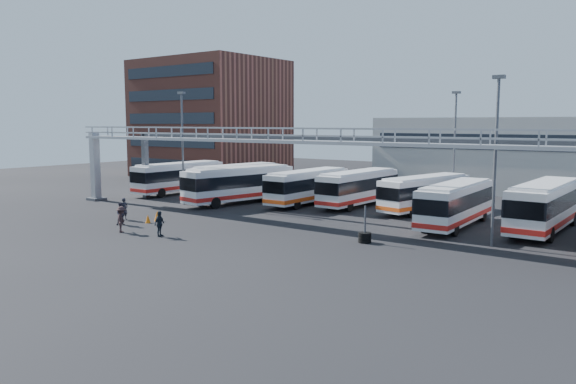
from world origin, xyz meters
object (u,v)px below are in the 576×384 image
Objects in this scene: bus_1 at (236,178)px; cone_right at (148,219)px; bus_0 at (179,177)px; pedestrian_c at (121,219)px; bus_4 at (359,187)px; bus_3 at (308,185)px; bus_2 at (239,183)px; bus_7 at (545,205)px; light_pole_back at (455,142)px; light_pole_left at (183,142)px; pedestrian_b at (121,214)px; cone_left at (157,216)px; pedestrian_a at (125,209)px; tire_stack at (365,236)px; pedestrian_d at (159,224)px; bus_6 at (456,203)px; bus_5 at (425,192)px; light_pole_mid at (496,152)px.

cone_right is (5.60, -16.17, -1.44)m from bus_1.
bus_0 is 6.02× the size of pedestrian_c.
bus_3 is at bearing -156.49° from bus_4.
bus_2 is 1.09× the size of bus_4.
bus_4 is at bearing 170.18° from bus_7.
bus_2 is at bearing -147.53° from light_pole_back.
light_pole_left is 1.00× the size of light_pole_back.
bus_4 is at bearing 22.56° from bus_3.
light_pole_left is at bearing -78.79° from bus_1.
bus_2 reaches higher than bus_4.
bus_4 is (4.28, 1.78, 0.02)m from bus_3.
light_pole_left reaches higher than bus_3.
pedestrian_b is 0.92× the size of pedestrian_c.
cone_left is (-4.24, -14.09, -1.34)m from bus_3.
pedestrian_b is at bearing -147.31° from pedestrian_a.
bus_2 is 6.36m from bus_3.
light_pole_back is 19.46m from tire_stack.
bus_7 is at bearing -40.92° from light_pole_back.
pedestrian_d is (9.60, -11.07, -4.88)m from light_pole_left.
bus_1 is 13.29× the size of cone_left.
cone_right is at bearing -99.78° from pedestrian_a.
bus_3 is 15.73m from cone_right.
pedestrian_b is at bearing 10.63° from pedestrian_c.
cone_right is (-4.10, -15.12, -1.42)m from bus_3.
bus_3 is at bearing 42.26° from bus_2.
light_pole_left is 4.38× the size of tire_stack.
cone_left is at bearing -152.08° from bus_6.
bus_5 is 24.41m from pedestrian_b.
pedestrian_c is at bearing -61.24° from light_pole_left.
pedestrian_b reaches higher than cone_left.
light_pole_left reaches higher than pedestrian_d.
bus_3 is 18.77m from pedestrian_c.
pedestrian_a is 5.12m from pedestrian_c.
bus_5 is (19.45, 9.03, -4.05)m from light_pole_left.
bus_2 is at bearing -32.13° from pedestrian_c.
pedestrian_d is (15.95, -16.35, -0.96)m from bus_0.
light_pole_mid reaches higher than bus_7.
pedestrian_a is (-27.06, -14.16, -1.03)m from bus_7.
pedestrian_b is at bearing -68.85° from bus_1.
cone_right is at bearing -167.82° from tire_stack.
pedestrian_c is (-13.60, -25.65, -4.83)m from light_pole_back.
light_pole_mid reaches higher than bus_6.
pedestrian_a is 0.73× the size of tire_stack.
bus_7 is 6.28× the size of pedestrian_c.
light_pole_left is 5.69× the size of pedestrian_c.
bus_0 is 22.86m from pedestrian_d.
cone_left is (-19.15, -11.10, -1.36)m from bus_6.
light_pole_mid is 12.74× the size of cone_left.
light_pole_mid is 0.96× the size of bus_1.
pedestrian_a is (-21.49, -12.31, -0.90)m from bus_6.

